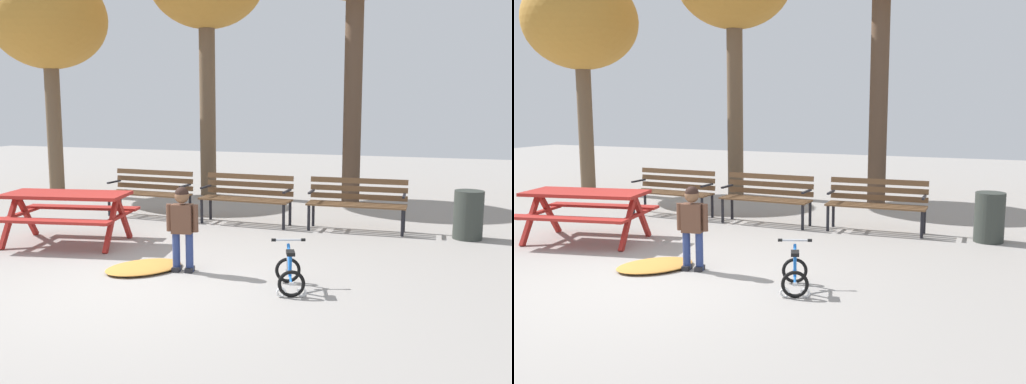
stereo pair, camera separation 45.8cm
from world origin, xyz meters
TOP-DOWN VIEW (x-y plane):
  - ground at (0.00, 0.00)m, footprint 36.00×36.00m
  - picnic_table at (-1.99, 1.45)m, footprint 2.03×1.67m
  - park_bench_far_left at (-1.89, 3.75)m, footprint 1.61×0.50m
  - park_bench_left at (0.01, 3.73)m, footprint 1.61×0.49m
  - park_bench_right at (1.91, 3.82)m, footprint 1.62×0.52m
  - child_standing at (0.29, 0.71)m, footprint 0.40×0.20m
  - kids_bicycle at (1.74, 0.45)m, footprint 0.52×0.63m
  - leaf_pile at (-0.21, 0.60)m, footprint 1.13×1.21m
  - trash_bin at (3.63, 3.77)m, footprint 0.44×0.44m
  - tree_far_left at (-5.40, 5.54)m, footprint 2.60×2.60m

SIDE VIEW (x-z plane):
  - ground at x=0.00m, z-range 0.00..0.00m
  - leaf_pile at x=-0.21m, z-range 0.00..0.07m
  - kids_bicycle at x=1.74m, z-range -0.07..0.47m
  - trash_bin at x=3.63m, z-range 0.00..0.75m
  - park_bench_far_left at x=-1.89m, z-range 0.08..0.94m
  - park_bench_left at x=0.01m, z-range 0.08..0.94m
  - park_bench_right at x=1.91m, z-range 0.08..0.94m
  - picnic_table at x=-1.99m, z-range 0.20..0.99m
  - child_standing at x=0.29m, z-range 0.09..1.16m
  - tree_far_left at x=-5.40m, z-range 1.37..6.42m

